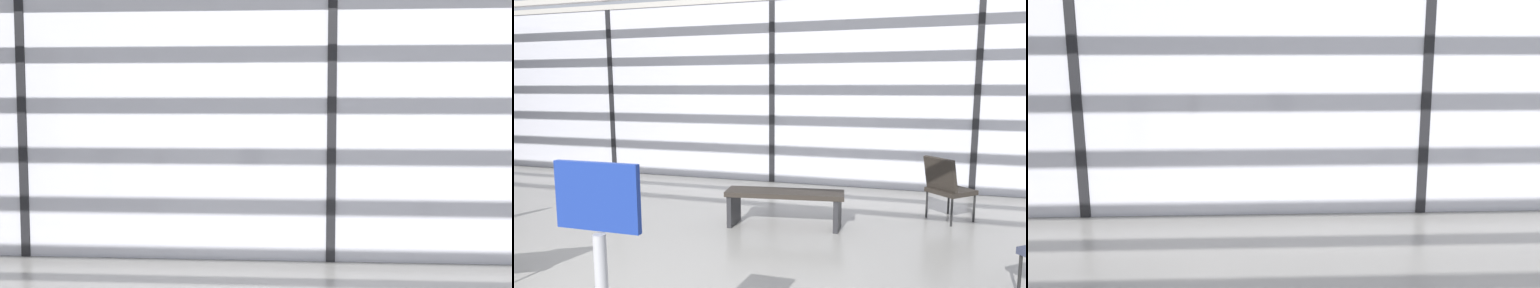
# 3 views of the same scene
# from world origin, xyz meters

# --- Properties ---
(glass_curtain_wall) EXTENTS (14.00, 0.08, 3.36)m
(glass_curtain_wall) POSITION_xyz_m (0.00, 5.20, 1.68)
(glass_curtain_wall) COLOR silver
(glass_curtain_wall) RESTS_ON ground
(window_mullion_0) EXTENTS (0.10, 0.12, 3.36)m
(window_mullion_0) POSITION_xyz_m (-3.50, 5.20, 1.68)
(window_mullion_0) COLOR black
(window_mullion_0) RESTS_ON ground
(window_mullion_1) EXTENTS (0.10, 0.12, 3.36)m
(window_mullion_1) POSITION_xyz_m (0.00, 5.20, 1.68)
(window_mullion_1) COLOR black
(window_mullion_1) RESTS_ON ground
(window_mullion_2) EXTENTS (0.10, 0.12, 3.36)m
(window_mullion_2) POSITION_xyz_m (3.50, 5.20, 1.68)
(window_mullion_2) COLOR black
(window_mullion_2) RESTS_ON ground
(parked_airplane) EXTENTS (14.14, 4.18, 4.18)m
(parked_airplane) POSITION_xyz_m (-1.32, 9.31, 2.09)
(parked_airplane) COLOR #B2BCD6
(parked_airplane) RESTS_ON ground
(lounge_chair_2) EXTENTS (0.71, 0.71, 0.87)m
(lounge_chair_2) POSITION_xyz_m (2.92, 3.48, 0.49)
(lounge_chair_2) COLOR #28231E
(lounge_chair_2) RESTS_ON ground
(waiting_bench) EXTENTS (1.54, 0.59, 0.47)m
(waiting_bench) POSITION_xyz_m (0.91, 2.61, 0.36)
(waiting_bench) COLOR #28231E
(waiting_bench) RESTS_ON ground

